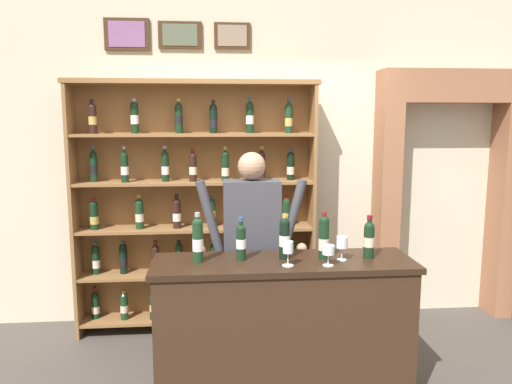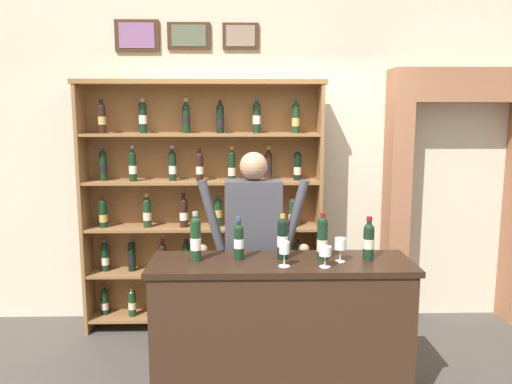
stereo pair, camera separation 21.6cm
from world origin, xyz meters
name	(u,v)px [view 2 (the right image)]	position (x,y,z in m)	size (l,w,h in m)	color
back_wall	(257,147)	(0.00, 1.55, 1.65)	(12.00, 0.19, 3.30)	beige
wine_shelf	(202,204)	(-0.50, 1.22, 1.16)	(2.16, 0.31, 2.25)	olive
archway_doorway	(455,182)	(1.88, 1.41, 1.33)	(1.36, 0.45, 2.37)	#9E6647
tasting_counter	(281,332)	(0.12, 0.00, 0.49)	(1.74, 0.52, 0.99)	#382316
shopkeeper	(254,237)	(-0.05, 0.48, 1.03)	(0.85, 0.22, 1.68)	#2D3347
tasting_bottle_vin_santo	(196,238)	(-0.44, 0.02, 1.14)	(0.07, 0.07, 0.33)	#19381E
tasting_bottle_grappa	(239,240)	(-0.16, 0.04, 1.12)	(0.07, 0.07, 0.29)	black
tasting_bottle_riserva	(283,238)	(0.14, 0.05, 1.14)	(0.07, 0.07, 0.31)	black
tasting_bottle_super_tuscan	(322,238)	(0.40, 0.03, 1.14)	(0.07, 0.07, 0.32)	black
tasting_bottle_brunello	(369,240)	(0.71, 0.01, 1.13)	(0.07, 0.07, 0.29)	black
wine_glass_center	(284,250)	(0.13, -0.12, 1.10)	(0.07, 0.07, 0.16)	silver
wine_glass_left	(340,245)	(0.51, -0.03, 1.10)	(0.07, 0.07, 0.16)	silver
wine_glass_right	(325,252)	(0.39, -0.14, 1.09)	(0.08, 0.08, 0.14)	silver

